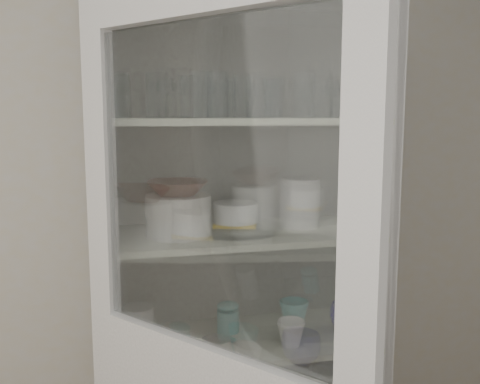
{
  "coord_description": "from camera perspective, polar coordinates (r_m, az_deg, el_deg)",
  "views": [
    {
      "loc": [
        -0.25,
        -0.55,
        1.67
      ],
      "look_at": [
        0.2,
        1.27,
        1.4
      ],
      "focal_mm": 40.0,
      "sensor_mm": 36.0,
      "label": 1
    }
  ],
  "objects": [
    {
      "name": "wall_back",
      "position": [
        2.1,
        -6.77,
        -2.02
      ],
      "size": [
        3.6,
        0.02,
        2.6
      ],
      "primitive_type": "cube",
      "color": "#B5AC96",
      "rests_on": "ground"
    },
    {
      "name": "pantry_cabinet",
      "position": [
        2.08,
        -0.42,
        -12.41
      ],
      "size": [
        1.0,
        0.45,
        2.1
      ],
      "color": "silver",
      "rests_on": "floor"
    },
    {
      "name": "tumbler_0",
      "position": [
        1.71,
        -12.7,
        10.02
      ],
      "size": [
        0.08,
        0.08,
        0.14
      ],
      "primitive_type": "cylinder",
      "rotation": [
        0.0,
        0.0,
        -0.08
      ],
      "color": "silver",
      "rests_on": "shelf_glass"
    },
    {
      "name": "tumbler_1",
      "position": [
        1.72,
        -4.16,
        10.26
      ],
      "size": [
        0.09,
        0.09,
        0.15
      ],
      "primitive_type": "cylinder",
      "rotation": [
        0.0,
        0.0,
        0.32
      ],
      "color": "silver",
      "rests_on": "shelf_glass"
    },
    {
      "name": "tumbler_2",
      "position": [
        1.74,
        1.75,
        10.07
      ],
      "size": [
        0.08,
        0.08,
        0.13
      ],
      "primitive_type": "cylinder",
      "rotation": [
        0.0,
        0.0,
        -0.18
      ],
      "color": "silver",
      "rests_on": "shelf_glass"
    },
    {
      "name": "tumbler_3",
      "position": [
        1.71,
        -2.4,
        10.27
      ],
      "size": [
        0.09,
        0.09,
        0.14
      ],
      "primitive_type": "cylinder",
      "rotation": [
        0.0,
        0.0,
        -0.3
      ],
      "color": "silver",
      "rests_on": "shelf_glass"
    },
    {
      "name": "tumbler_4",
      "position": [
        1.76,
        0.32,
        10.15
      ],
      "size": [
        0.07,
        0.07,
        0.14
      ],
      "primitive_type": "cylinder",
      "rotation": [
        0.0,
        0.0,
        -0.04
      ],
      "color": "silver",
      "rests_on": "shelf_glass"
    },
    {
      "name": "tumbler_5",
      "position": [
        1.83,
        6.81,
        10.17
      ],
      "size": [
        0.1,
        0.1,
        0.15
      ],
      "primitive_type": "cylinder",
      "rotation": [
        0.0,
        0.0,
        0.43
      ],
      "color": "silver",
      "rests_on": "shelf_glass"
    },
    {
      "name": "tumbler_6",
      "position": [
        1.92,
        13.02,
        9.81
      ],
      "size": [
        0.08,
        0.08,
        0.14
      ],
      "primitive_type": "cylinder",
      "rotation": [
        0.0,
        0.0,
        -0.07
      ],
      "color": "silver",
      "rests_on": "shelf_glass"
    },
    {
      "name": "tumbler_7",
      "position": [
        1.85,
        -12.78,
        9.92
      ],
      "size": [
        0.07,
        0.07,
        0.14
      ],
      "primitive_type": "cylinder",
      "rotation": [
        0.0,
        0.0,
        -0.01
      ],
      "color": "silver",
      "rests_on": "shelf_glass"
    },
    {
      "name": "tumbler_8",
      "position": [
        1.82,
        -8.87,
        10.14
      ],
      "size": [
        0.09,
        0.09,
        0.15
      ],
      "primitive_type": "cylinder",
      "rotation": [
        0.0,
        0.0,
        0.16
      ],
      "color": "silver",
      "rests_on": "shelf_glass"
    },
    {
      "name": "tumbler_9",
      "position": [
        1.82,
        -5.29,
        10.07
      ],
      "size": [
        0.08,
        0.08,
        0.14
      ],
      "primitive_type": "cylinder",
      "rotation": [
        0.0,
        0.0,
        0.12
      ],
      "color": "silver",
      "rests_on": "shelf_glass"
    },
    {
      "name": "tumbler_10",
      "position": [
        1.89,
        3.52,
        9.83
      ],
      "size": [
        0.07,
        0.07,
        0.13
      ],
      "primitive_type": "cylinder",
      "rotation": [
        0.0,
        0.0,
        -0.05
      ],
      "color": "silver",
      "rests_on": "shelf_glass"
    },
    {
      "name": "tumbler_11",
      "position": [
        1.93,
        3.61,
        9.99
      ],
      "size": [
        0.09,
        0.09,
        0.14
      ],
      "primitive_type": "cylinder",
      "rotation": [
        0.0,
        0.0,
        0.4
      ],
      "color": "silver",
      "rests_on": "shelf_glass"
    },
    {
      "name": "goblet_0",
      "position": [
        1.93,
        -7.91,
        10.19
      ],
      "size": [
        0.07,
        0.07,
        0.16
      ],
      "primitive_type": null,
      "color": "silver",
      "rests_on": "shelf_glass"
    },
    {
      "name": "goblet_1",
      "position": [
        1.92,
        -5.83,
        10.29
      ],
      "size": [
        0.07,
        0.07,
        0.16
      ],
      "primitive_type": null,
      "color": "silver",
      "rests_on": "shelf_glass"
    },
    {
      "name": "goblet_2",
      "position": [
        1.96,
        -1.14,
        10.15
      ],
      "size": [
        0.07,
        0.07,
        0.15
      ],
      "primitive_type": null,
      "color": "silver",
      "rests_on": "shelf_glass"
    },
    {
      "name": "goblet_3",
      "position": [
        2.1,
        9.78,
        10.02
      ],
      "size": [
        0.07,
        0.07,
        0.16
      ],
      "primitive_type": null,
      "color": "silver",
      "rests_on": "shelf_glass"
    },
    {
      "name": "plate_stack_front",
      "position": [
        1.85,
        -6.6,
        -3.55
      ],
      "size": [
        0.22,
        0.22,
        0.07
      ],
      "primitive_type": "cylinder",
      "color": "white",
      "rests_on": "shelf_plates"
    },
    {
      "name": "plate_stack_back",
      "position": [
        2.0,
        -6.74,
        -2.26
      ],
      "size": [
        0.22,
        0.22,
        0.1
      ],
      "primitive_type": "cylinder",
      "color": "white",
      "rests_on": "shelf_plates"
    },
    {
      "name": "cream_bowl",
      "position": [
        1.84,
        -6.63,
        -1.41
      ],
      "size": [
        0.23,
        0.23,
        0.07
      ],
      "primitive_type": "cylinder",
      "rotation": [
        0.0,
        0.0,
        0.04
      ],
      "color": "silver",
      "rests_on": "plate_stack_front"
    },
    {
      "name": "terracotta_bowl",
      "position": [
        1.83,
        -6.66,
        0.44
      ],
      "size": [
        0.24,
        0.24,
        0.05
      ],
      "primitive_type": "imported",
      "rotation": [
        0.0,
        0.0,
        -0.16
      ],
      "color": "#401A11",
      "rests_on": "cream_bowl"
    },
    {
      "name": "glass_platter",
      "position": [
        1.93,
        -0.49,
        -3.78
      ],
      "size": [
        0.38,
        0.38,
        0.02
      ],
      "primitive_type": "cylinder",
      "rotation": [
        0.0,
        0.0,
        0.12
      ],
      "color": "silver",
      "rests_on": "shelf_plates"
    },
    {
      "name": "yellow_trivet",
      "position": [
        1.92,
        -0.49,
        -3.35
      ],
      "size": [
        0.19,
        0.19,
        0.01
      ],
      "primitive_type": "cube",
      "rotation": [
        0.0,
        0.0,
        -0.3
      ],
      "color": "gold",
      "rests_on": "glass_platter"
    },
    {
      "name": "white_ramekin",
      "position": [
        1.92,
        -0.49,
        -2.17
      ],
      "size": [
        0.18,
        0.18,
        0.07
      ],
      "primitive_type": "cylinder",
      "rotation": [
        0.0,
        0.0,
        -0.14
      ],
      "color": "white",
      "rests_on": "yellow_trivet"
    },
    {
      "name": "grey_bowl_stack",
      "position": [
        1.99,
        6.38,
        -1.12
      ],
      "size": [
        0.15,
        0.15,
        0.18
      ],
      "primitive_type": "cylinder",
      "color": "silver",
      "rests_on": "shelf_plates"
    },
    {
      "name": "mug_blue",
      "position": [
        2.12,
        11.45,
        -12.93
      ],
      "size": [
        0.14,
        0.14,
        0.11
      ],
      "primitive_type": "imported",
      "rotation": [
        0.0,
        0.0,
        0.01
      ],
      "color": "navy",
      "rests_on": "shelf_mugs"
    },
    {
      "name": "mug_teal",
      "position": [
        2.12,
        5.78,
        -12.82
      ],
      "size": [
        0.12,
        0.12,
        0.1
      ],
      "primitive_type": "imported",
      "rotation": [
        0.0,
        0.0,
        0.1
      ],
      "color": "teal",
      "rests_on": "shelf_mugs"
    },
    {
      "name": "mug_white",
      "position": [
        1.96,
        5.47,
        -14.76
      ],
      "size": [
        0.11,
        0.11,
        0.09
      ],
      "primitive_type": "imported",
      "rotation": [
        0.0,
        0.0,
        -0.1
      ],
      "color": "white",
      "rests_on": "shelf_mugs"
    },
    {
      "name": "teal_jar",
      "position": [
        2.07,
        -1.28,
        -13.36
      ],
      "size": [
        0.08,
        0.08,
        0.1
      ],
      "color": "teal",
      "rests_on": "shelf_mugs"
    },
    {
      "name": "measuring_cups",
      "position": [
        1.94,
        -2.53,
        -15.89
      ],
      "size": [
        0.1,
        0.1,
        0.04
      ],
      "primitive_type": "cylinder",
      "color": "silver",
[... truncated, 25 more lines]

